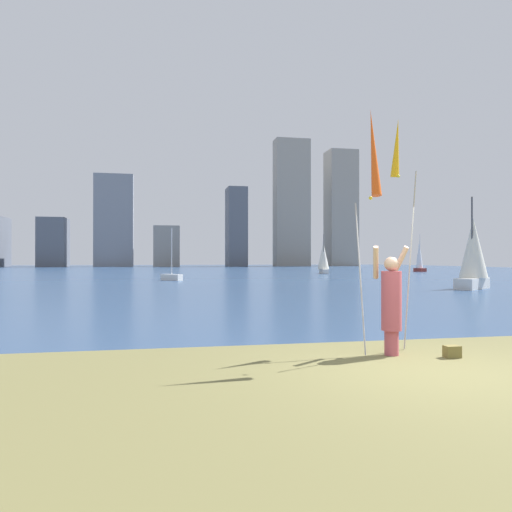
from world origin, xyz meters
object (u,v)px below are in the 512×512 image
kite_flag_left (373,157)px  sailboat_0 (172,277)px  bag (452,352)px  person (391,301)px  kite_flag_right (397,155)px  sailboat_2 (419,258)px  sailboat_4 (473,254)px  sailboat_1 (323,258)px

kite_flag_left → sailboat_0: size_ratio=1.04×
bag → person: bearing=155.3°
sailboat_0 → bag: bearing=-83.0°
kite_flag_left → sailboat_0: kite_flag_left is taller
person → sailboat_0: bearing=98.5°
kite_flag_right → sailboat_2: sailboat_2 is taller
kite_flag_left → sailboat_4: sailboat_4 is taller
sailboat_4 → person: bearing=-128.8°
person → sailboat_1: bearing=75.3°
bag → sailboat_1: bearing=73.4°
sailboat_2 → sailboat_4: sailboat_4 is taller
kite_flag_right → sailboat_1: 44.38m
bag → sailboat_0: size_ratio=0.06×
person → kite_flag_left: kite_flag_left is taller
person → kite_flag_right: bearing=58.3°
person → sailboat_2: 55.89m
sailboat_0 → sailboat_4: (15.57, -13.51, 1.56)m
bag → sailboat_1: 45.27m
kite_flag_left → sailboat_0: bearing=94.5°
kite_flag_left → sailboat_2: bearing=59.5°
person → sailboat_2: sailboat_2 is taller
sailboat_2 → kite_flag_right: bearing=-120.2°
sailboat_0 → sailboat_1: bearing=39.3°
kite_flag_right → bag: bearing=-69.0°
sailboat_1 → kite_flag_left: bearing=-108.2°
kite_flag_left → sailboat_2: 56.39m
kite_flag_right → sailboat_4: size_ratio=0.85×
sailboat_1 → sailboat_4: size_ratio=0.86×
sailboat_4 → sailboat_1: bearing=87.9°
bag → sailboat_4: 20.22m
person → kite_flag_left: (-0.46, -0.30, 2.34)m
person → sailboat_4: bearing=54.2°
kite_flag_right → sailboat_1: sailboat_1 is taller
sailboat_2 → kite_flag_left: bearing=-120.5°
kite_flag_right → bag: (0.41, -1.07, -3.42)m
bag → sailboat_0: sailboat_0 is taller
kite_flag_left → bag: bearing=-4.5°
kite_flag_left → sailboat_0: (-2.34, 29.66, -2.96)m
kite_flag_right → sailboat_1: size_ratio=0.98×
bag → kite_flag_left: bearing=175.5°
sailboat_4 → kite_flag_right: bearing=-129.0°
bag → sailboat_1: (12.91, 43.36, 1.60)m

